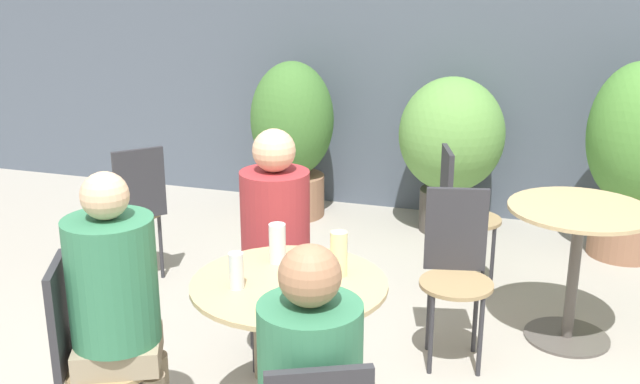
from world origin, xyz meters
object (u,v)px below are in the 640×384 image
(bistro_chair_5, at_px, (456,260))
(potted_plant_0, at_px, (292,133))
(cafe_table_far, at_px, (577,244))
(bistro_chair_4, at_px, (137,202))
(bistro_chair_3, at_px, (458,205))
(potted_plant_1, at_px, (451,142))
(beer_glass_1, at_px, (294,286))
(bistro_chair_0, at_px, (274,257))
(bistro_chair_1, at_px, (85,346))
(beer_glass_3, at_px, (277,243))
(seated_person_1, at_px, (118,298))
(seated_person_0, at_px, (276,231))
(beer_glass_0, at_px, (236,271))
(cafe_table_near, at_px, (290,324))
(beer_glass_2, at_px, (339,254))
(seated_person_2, at_px, (310,384))
(potted_plant_2, at_px, (634,151))

(bistro_chair_5, bearing_deg, potted_plant_0, 117.51)
(cafe_table_far, relative_size, bistro_chair_4, 0.85)
(bistro_chair_3, distance_m, potted_plant_1, 1.01)
(beer_glass_1, bearing_deg, bistro_chair_0, 115.58)
(bistro_chair_1, height_order, bistro_chair_5, same)
(bistro_chair_0, relative_size, beer_glass_3, 5.18)
(bistro_chair_3, xyz_separation_m, bistro_chair_5, (0.11, -0.87, 0.00))
(beer_glass_3, bearing_deg, seated_person_1, -136.47)
(bistro_chair_3, bearing_deg, seated_person_0, 133.24)
(potted_plant_0, bearing_deg, beer_glass_0, -74.30)
(cafe_table_far, distance_m, bistro_chair_1, 2.47)
(beer_glass_0, bearing_deg, beer_glass_3, 78.52)
(cafe_table_near, xyz_separation_m, potted_plant_0, (-0.99, 2.79, 0.10))
(potted_plant_1, bearing_deg, bistro_chair_1, -106.82)
(beer_glass_1, xyz_separation_m, beer_glass_3, (-0.20, 0.36, 0.01))
(bistro_chair_1, xyz_separation_m, potted_plant_1, (0.95, 3.15, 0.15))
(cafe_table_far, bearing_deg, beer_glass_1, -124.07)
(beer_glass_1, height_order, beer_glass_2, beer_glass_2)
(beer_glass_1, distance_m, beer_glass_3, 0.41)
(bistro_chair_5, height_order, seated_person_2, seated_person_2)
(beer_glass_1, height_order, potted_plant_1, potted_plant_1)
(cafe_table_far, bearing_deg, potted_plant_2, 75.51)
(bistro_chair_4, distance_m, beer_glass_1, 2.17)
(seated_person_1, relative_size, beer_glass_0, 8.45)
(cafe_table_near, relative_size, beer_glass_0, 5.41)
(cafe_table_near, distance_m, bistro_chair_4, 1.96)
(cafe_table_near, distance_m, potted_plant_2, 3.05)
(bistro_chair_4, height_order, potted_plant_0, potted_plant_0)
(beer_glass_3, height_order, potted_plant_1, potted_plant_1)
(bistro_chair_1, bearing_deg, beer_glass_3, -75.12)
(cafe_table_near, bearing_deg, seated_person_1, -154.44)
(cafe_table_near, relative_size, bistro_chair_5, 0.90)
(bistro_chair_0, distance_m, potted_plant_1, 2.17)
(cafe_table_far, height_order, potted_plant_2, potted_plant_2)
(bistro_chair_0, bearing_deg, beer_glass_1, -89.98)
(bistro_chair_5, bearing_deg, bistro_chair_0, -176.86)
(potted_plant_2, bearing_deg, beer_glass_0, -120.26)
(potted_plant_1, bearing_deg, beer_glass_0, -97.88)
(seated_person_0, xyz_separation_m, seated_person_1, (-0.31, -0.88, 0.00))
(bistro_chair_0, distance_m, beer_glass_2, 0.85)
(seated_person_1, bearing_deg, seated_person_2, -134.98)
(seated_person_0, relative_size, beer_glass_3, 7.18)
(beer_glass_1, bearing_deg, beer_glass_3, 119.42)
(bistro_chair_5, distance_m, seated_person_2, 1.58)
(bistro_chair_3, bearing_deg, cafe_table_near, 150.00)
(bistro_chair_0, xyz_separation_m, beer_glass_2, (0.51, -0.60, 0.32))
(bistro_chair_3, bearing_deg, seated_person_1, 137.34)
(bistro_chair_0, bearing_deg, potted_plant_0, 81.72)
(cafe_table_far, xyz_separation_m, potted_plant_0, (-2.09, 1.47, 0.12))
(seated_person_1, distance_m, potted_plant_1, 3.20)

